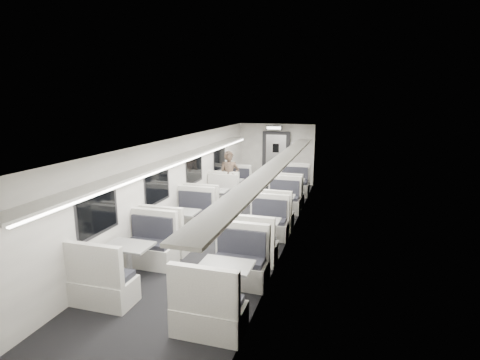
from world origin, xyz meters
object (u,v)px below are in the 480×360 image
Objects in this scene: booth_left_b at (213,201)px; booth_right_a at (291,190)px; booth_right_d at (226,284)px; exit_sign at (274,128)px; passenger at (229,178)px; booth_left_d at (129,263)px; vestibule_door at (276,158)px; booth_left_c at (181,225)px; booth_right_c at (261,234)px; booth_left_a at (231,189)px; booth_right_b at (279,207)px.

booth_right_a is at bearing 45.79° from booth_left_b.
booth_right_d is at bearing -67.22° from booth_left_b.
passenger is at bearing -105.38° from exit_sign.
booth_right_d reaches higher than booth_left_d.
booth_right_a is at bearing 15.85° from passenger.
vestibule_door is 1.33m from exit_sign.
booth_left_d is at bearing -96.71° from exit_sign.
booth_left_c is at bearing -114.89° from booth_right_a.
booth_left_c reaches higher than booth_right_c.
booth_right_d is (2.00, -6.48, 0.03)m from booth_left_a.
booth_left_a is 0.93× the size of booth_left_c.
vestibule_door is (1.00, 4.50, 0.67)m from booth_left_b.
booth_right_a is at bearing 90.00° from booth_right_d.
passenger is (-1.83, 1.06, 0.51)m from booth_right_b.
booth_left_a is 0.94× the size of booth_left_b.
exit_sign is at bearing 96.50° from booth_right_d.
booth_left_d reaches higher than booth_left_b.
booth_right_b is at bearing -44.27° from passenger.
booth_right_a is at bearing -67.73° from vestibule_door.
booth_left_d is (0.00, -2.24, 0.01)m from booth_left_c.
booth_left_d is 1.04× the size of booth_right_b.
booth_left_c is at bearing -179.67° from booth_right_c.
exit_sign is at bearing -90.00° from vestibule_door.
passenger reaches higher than booth_right_d.
booth_right_b is 0.97× the size of vestibule_door.
passenger is at bearing 80.22° from booth_left_b.
booth_left_b reaches higher than booth_right_b.
booth_left_b reaches higher than booth_right_c.
booth_right_d is (2.00, -4.76, 0.01)m from booth_left_b.
booth_right_c is 3.22× the size of exit_sign.
booth_left_a is 0.95× the size of booth_right_b.
booth_left_a is at bearing 90.00° from booth_left_c.
booth_left_c is 2.97m from booth_right_b.
booth_left_c is 4.75m from booth_right_a.
booth_right_b is 2.17m from passenger.
booth_left_b is 2.87m from booth_right_a.
booth_right_d is 1.21× the size of passenger.
vestibule_door is at bearing 62.58° from passenger.
booth_right_a is (2.00, 2.06, 0.01)m from booth_left_b.
booth_left_b is 2.26m from booth_left_c.
booth_right_c is 3.76m from passenger.
exit_sign reaches higher than booth_left_c.
booth_right_c is (2.00, 0.01, -0.02)m from booth_left_c.
booth_left_d is at bearing -90.00° from booth_left_a.
booth_right_a reaches higher than booth_left_c.
booth_left_a is at bearing 116.78° from booth_right_c.
booth_right_d is at bearing -83.50° from exit_sign.
passenger is (-1.83, -1.05, 0.50)m from booth_right_a.
exit_sign is (0.00, -0.49, 1.24)m from vestibule_door.
booth_right_d is at bearing -90.00° from booth_right_b.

